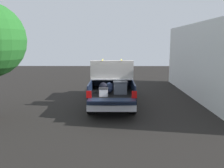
% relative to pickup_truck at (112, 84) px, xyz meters
% --- Properties ---
extents(ground_plane, '(40.00, 40.00, 0.00)m').
position_rel_pickup_truck_xyz_m(ground_plane, '(-0.34, 0.00, -0.95)').
color(ground_plane, black).
extents(pickup_truck, '(6.05, 2.06, 2.23)m').
position_rel_pickup_truck_xyz_m(pickup_truck, '(0.00, 0.00, 0.00)').
color(pickup_truck, '#162138').
rests_on(pickup_truck, ground_plane).
extents(building_facade, '(11.45, 0.36, 4.05)m').
position_rel_pickup_truck_xyz_m(building_facade, '(1.05, -4.57, 1.07)').
color(building_facade, white).
rests_on(building_facade, ground_plane).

